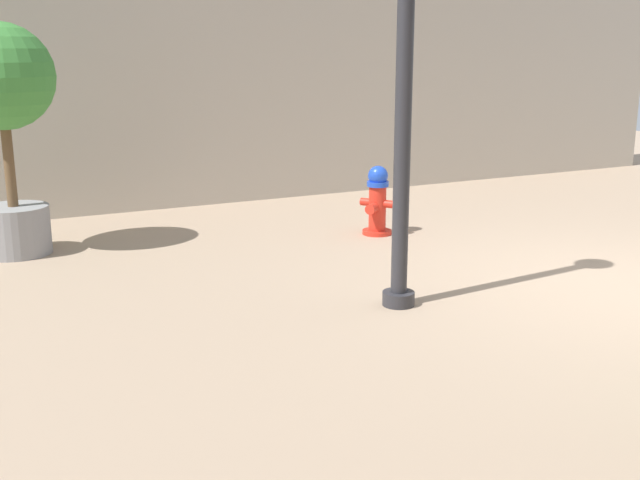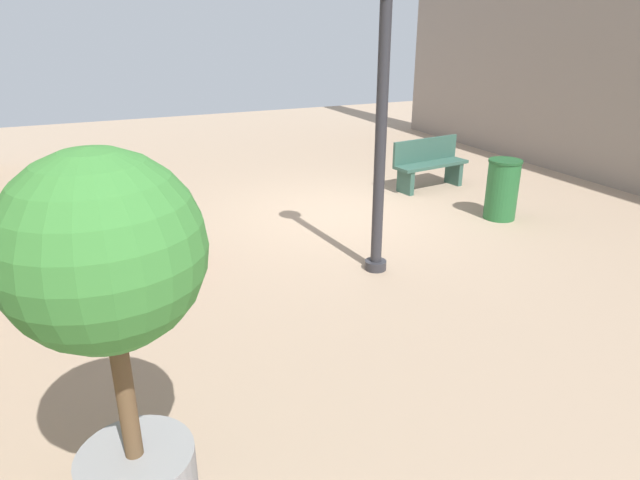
{
  "view_description": "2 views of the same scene",
  "coord_description": "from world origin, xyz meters",
  "px_view_note": "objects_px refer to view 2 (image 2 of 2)",
  "views": [
    {
      "loc": [
        -4.76,
        5.65,
        2.15
      ],
      "look_at": [
        1.23,
        2.62,
        0.48
      ],
      "focal_mm": 42.94,
      "sensor_mm": 36.0,
      "label": 1
    },
    {
      "loc": [
        3.97,
        7.89,
        3.02
      ],
      "look_at": [
        1.43,
        2.32,
        0.6
      ],
      "focal_mm": 30.98,
      "sensor_mm": 36.0,
      "label": 2
    }
  ],
  "objects_px": {
    "bench_near": "(429,163)",
    "planter_tree": "(110,298)",
    "trash_bin": "(502,189)",
    "street_lamp": "(383,91)",
    "fire_hydrant": "(174,237)"
  },
  "relations": [
    {
      "from": "bench_near",
      "to": "planter_tree",
      "type": "bearing_deg",
      "value": 42.67
    },
    {
      "from": "planter_tree",
      "to": "trash_bin",
      "type": "bearing_deg",
      "value": -149.24
    },
    {
      "from": "street_lamp",
      "to": "planter_tree",
      "type": "bearing_deg",
      "value": 39.76
    },
    {
      "from": "bench_near",
      "to": "street_lamp",
      "type": "xyz_separation_m",
      "value": [
        2.84,
        2.92,
        1.78
      ]
    },
    {
      "from": "bench_near",
      "to": "street_lamp",
      "type": "height_order",
      "value": "street_lamp"
    },
    {
      "from": "planter_tree",
      "to": "street_lamp",
      "type": "distance_m",
      "value": 4.38
    },
    {
      "from": "bench_near",
      "to": "planter_tree",
      "type": "height_order",
      "value": "planter_tree"
    },
    {
      "from": "fire_hydrant",
      "to": "planter_tree",
      "type": "distance_m",
      "value": 4.25
    },
    {
      "from": "street_lamp",
      "to": "trash_bin",
      "type": "height_order",
      "value": "street_lamp"
    },
    {
      "from": "planter_tree",
      "to": "street_lamp",
      "type": "bearing_deg",
      "value": -140.24
    },
    {
      "from": "bench_near",
      "to": "trash_bin",
      "type": "height_order",
      "value": "trash_bin"
    },
    {
      "from": "fire_hydrant",
      "to": "trash_bin",
      "type": "xyz_separation_m",
      "value": [
        -5.23,
        0.27,
        0.08
      ]
    },
    {
      "from": "planter_tree",
      "to": "trash_bin",
      "type": "xyz_separation_m",
      "value": [
        -6.21,
        -3.69,
        -1.12
      ]
    },
    {
      "from": "fire_hydrant",
      "to": "planter_tree",
      "type": "height_order",
      "value": "planter_tree"
    },
    {
      "from": "fire_hydrant",
      "to": "bench_near",
      "type": "relative_size",
      "value": 0.52
    }
  ]
}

